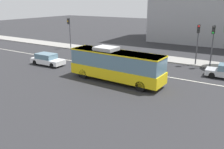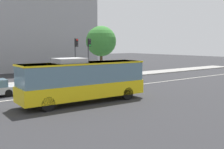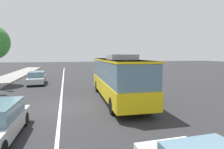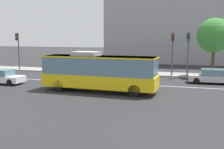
{
  "view_description": "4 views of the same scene",
  "coord_description": "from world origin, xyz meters",
  "px_view_note": "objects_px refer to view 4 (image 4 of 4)",
  "views": [
    {
      "loc": [
        12.99,
        -24.02,
        7.94
      ],
      "look_at": [
        1.78,
        -6.0,
        1.31
      ],
      "focal_mm": 38.09,
      "sensor_mm": 36.0,
      "label": 1
    },
    {
      "loc": [
        -9.73,
        -22.1,
        4.51
      ],
      "look_at": [
        3.43,
        -4.81,
        2.06
      ],
      "focal_mm": 43.8,
      "sensor_mm": 36.0,
      "label": 2
    },
    {
      "loc": [
        -12.27,
        -0.41,
        3.44
      ],
      "look_at": [
        3.66,
        -4.45,
        1.67
      ],
      "focal_mm": 29.38,
      "sensor_mm": 36.0,
      "label": 3
    },
    {
      "loc": [
        8.8,
        -26.34,
        4.85
      ],
      "look_at": [
        2.48,
        -4.85,
        1.65
      ],
      "focal_mm": 43.93,
      "sensor_mm": 36.0,
      "label": 4
    }
  ],
  "objects_px": {
    "sedan_silver_ahead": "(74,72)",
    "sedan_white": "(1,77)",
    "transit_bus": "(99,71)",
    "sedan_silver": "(212,76)",
    "street_tree_kerbside_left": "(214,35)",
    "traffic_light_mid_block": "(173,47)",
    "traffic_light_far_corner": "(18,45)",
    "traffic_light_near_corner": "(188,47)"
  },
  "relations": [
    {
      "from": "sedan_silver_ahead",
      "to": "sedan_white",
      "type": "bearing_deg",
      "value": 48.6
    },
    {
      "from": "transit_bus",
      "to": "sedan_white",
      "type": "xyz_separation_m",
      "value": [
        -10.83,
        0.97,
        -1.09
      ]
    },
    {
      "from": "sedan_silver",
      "to": "sedan_white",
      "type": "bearing_deg",
      "value": 14.19
    },
    {
      "from": "sedan_silver",
      "to": "street_tree_kerbside_left",
      "type": "relative_size",
      "value": 0.67
    },
    {
      "from": "transit_bus",
      "to": "traffic_light_mid_block",
      "type": "relative_size",
      "value": 1.94
    },
    {
      "from": "sedan_white",
      "to": "sedan_silver_ahead",
      "type": "bearing_deg",
      "value": 45.11
    },
    {
      "from": "sedan_silver",
      "to": "traffic_light_mid_block",
      "type": "distance_m",
      "value": 6.17
    },
    {
      "from": "sedan_white",
      "to": "street_tree_kerbside_left",
      "type": "xyz_separation_m",
      "value": [
        20.84,
        10.93,
        4.12
      ]
    },
    {
      "from": "sedan_silver_ahead",
      "to": "traffic_light_far_corner",
      "type": "height_order",
      "value": "traffic_light_far_corner"
    },
    {
      "from": "sedan_white",
      "to": "street_tree_kerbside_left",
      "type": "distance_m",
      "value": 23.89
    },
    {
      "from": "transit_bus",
      "to": "sedan_white",
      "type": "relative_size",
      "value": 2.23
    },
    {
      "from": "transit_bus",
      "to": "traffic_light_far_corner",
      "type": "bearing_deg",
      "value": 147.72
    },
    {
      "from": "sedan_silver_ahead",
      "to": "sedan_white",
      "type": "height_order",
      "value": "same"
    },
    {
      "from": "sedan_silver",
      "to": "traffic_light_near_corner",
      "type": "xyz_separation_m",
      "value": [
        -2.55,
        3.27,
        2.84
      ]
    },
    {
      "from": "sedan_silver",
      "to": "traffic_light_mid_block",
      "type": "relative_size",
      "value": 0.88
    },
    {
      "from": "transit_bus",
      "to": "sedan_white",
      "type": "distance_m",
      "value": 10.92
    },
    {
      "from": "transit_bus",
      "to": "traffic_light_mid_block",
      "type": "xyz_separation_m",
      "value": [
        5.42,
        10.58,
        1.75
      ]
    },
    {
      "from": "street_tree_kerbside_left",
      "to": "sedan_white",
      "type": "bearing_deg",
      "value": -152.33
    },
    {
      "from": "transit_bus",
      "to": "traffic_light_near_corner",
      "type": "relative_size",
      "value": 1.94
    },
    {
      "from": "sedan_silver",
      "to": "traffic_light_near_corner",
      "type": "bearing_deg",
      "value": -54.74
    },
    {
      "from": "sedan_silver_ahead",
      "to": "traffic_light_mid_block",
      "type": "relative_size",
      "value": 0.88
    },
    {
      "from": "transit_bus",
      "to": "traffic_light_far_corner",
      "type": "height_order",
      "value": "traffic_light_far_corner"
    },
    {
      "from": "sedan_silver_ahead",
      "to": "traffic_light_far_corner",
      "type": "xyz_separation_m",
      "value": [
        -10.2,
        3.98,
        2.84
      ]
    },
    {
      "from": "traffic_light_near_corner",
      "to": "sedan_silver",
      "type": "bearing_deg",
      "value": 42.45
    },
    {
      "from": "sedan_silver",
      "to": "sedan_white",
      "type": "height_order",
      "value": "same"
    },
    {
      "from": "traffic_light_mid_block",
      "to": "traffic_light_far_corner",
      "type": "distance_m",
      "value": 20.96
    },
    {
      "from": "traffic_light_near_corner",
      "to": "street_tree_kerbside_left",
      "type": "distance_m",
      "value": 3.44
    },
    {
      "from": "sedan_silver",
      "to": "traffic_light_far_corner",
      "type": "relative_size",
      "value": 0.88
    },
    {
      "from": "sedan_white",
      "to": "traffic_light_far_corner",
      "type": "relative_size",
      "value": 0.87
    },
    {
      "from": "transit_bus",
      "to": "sedan_silver",
      "type": "xyz_separation_m",
      "value": [
        9.72,
        7.19,
        -1.09
      ]
    },
    {
      "from": "sedan_silver",
      "to": "traffic_light_near_corner",
      "type": "distance_m",
      "value": 5.03
    },
    {
      "from": "sedan_white",
      "to": "traffic_light_mid_block",
      "type": "xyz_separation_m",
      "value": [
        16.25,
        9.6,
        2.84
      ]
    },
    {
      "from": "sedan_silver",
      "to": "sedan_silver_ahead",
      "type": "xyz_separation_m",
      "value": [
        -15.05,
        -0.51,
        0.0
      ]
    },
    {
      "from": "traffic_light_mid_block",
      "to": "street_tree_kerbside_left",
      "type": "distance_m",
      "value": 4.95
    },
    {
      "from": "traffic_light_near_corner",
      "to": "traffic_light_mid_block",
      "type": "height_order",
      "value": "same"
    },
    {
      "from": "traffic_light_mid_block",
      "to": "traffic_light_far_corner",
      "type": "relative_size",
      "value": 1.0
    },
    {
      "from": "sedan_silver_ahead",
      "to": "traffic_light_mid_block",
      "type": "bearing_deg",
      "value": -157.6
    },
    {
      "from": "sedan_white",
      "to": "traffic_light_far_corner",
      "type": "bearing_deg",
      "value": 114.95
    },
    {
      "from": "transit_bus",
      "to": "sedan_white",
      "type": "height_order",
      "value": "transit_bus"
    },
    {
      "from": "transit_bus",
      "to": "street_tree_kerbside_left",
      "type": "bearing_deg",
      "value": 52.1
    },
    {
      "from": "traffic_light_mid_block",
      "to": "traffic_light_far_corner",
      "type": "xyz_separation_m",
      "value": [
        -20.96,
        0.08,
        0.0
      ]
    },
    {
      "from": "street_tree_kerbside_left",
      "to": "sedan_silver_ahead",
      "type": "bearing_deg",
      "value": -161.22
    }
  ]
}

